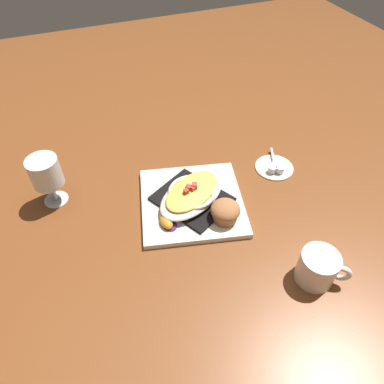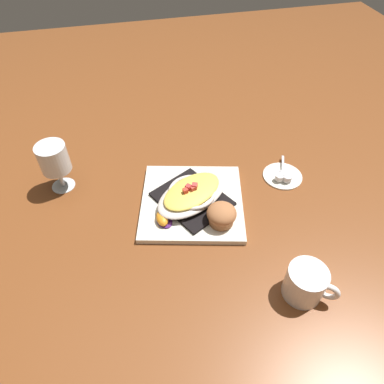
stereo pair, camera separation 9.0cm
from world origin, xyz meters
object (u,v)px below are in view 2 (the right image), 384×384
object	(u,v)px
muffin	(222,215)
orange_garnish	(163,219)
stemmed_glass	(54,160)
creamer_cup_0	(279,177)
creamer_saucer	(283,175)
coffee_mug	(305,284)
gratin_dish	(192,193)
creamer_cup_1	(287,178)
square_plate	(192,202)
spoon	(283,172)

from	to	relation	value
muffin	orange_garnish	size ratio (longest dim) A/B	1.28
stemmed_glass	creamer_cup_0	size ratio (longest dim) A/B	5.84
creamer_saucer	creamer_cup_0	xyz separation A→B (m)	(0.02, 0.02, 0.01)
orange_garnish	coffee_mug	xyz separation A→B (m)	(-0.26, 0.25, 0.01)
creamer_saucer	coffee_mug	bearing A→B (deg)	73.16
gratin_dish	muffin	world-z (taller)	gratin_dish
coffee_mug	creamer_saucer	bearing A→B (deg)	-106.84
muffin	stemmed_glass	size ratio (longest dim) A/B	0.52
creamer_cup_1	creamer_saucer	bearing A→B (deg)	-87.02
coffee_mug	creamer_cup_0	xyz separation A→B (m)	(-0.09, -0.33, -0.02)
coffee_mug	creamer_saucer	size ratio (longest dim) A/B	0.91
square_plate	stemmed_glass	xyz separation A→B (m)	(0.33, -0.15, 0.09)
creamer_saucer	orange_garnish	bearing A→B (deg)	15.05
stemmed_glass	square_plate	bearing A→B (deg)	156.27
square_plate	coffee_mug	world-z (taller)	coffee_mug
orange_garnish	spoon	size ratio (longest dim) A/B	0.62
square_plate	gratin_dish	world-z (taller)	gratin_dish
spoon	creamer_cup_1	world-z (taller)	creamer_cup_1
muffin	stemmed_glass	distance (m)	0.46
creamer_cup_0	gratin_dish	bearing A→B (deg)	5.99
creamer_cup_1	stemmed_glass	bearing A→B (deg)	-11.85
gratin_dish	stemmed_glass	xyz separation A→B (m)	(0.33, -0.15, 0.05)
creamer_cup_1	coffee_mug	bearing A→B (deg)	71.73
gratin_dish	stemmed_glass	distance (m)	0.37
orange_garnish	coffee_mug	size ratio (longest dim) A/B	0.56
spoon	gratin_dish	bearing A→B (deg)	10.05
muffin	creamer_cup_1	xyz separation A→B (m)	(-0.22, -0.11, -0.03)
muffin	spoon	distance (m)	0.27
gratin_dish	creamer_cup_0	distance (m)	0.26
gratin_dish	coffee_mug	world-z (taller)	coffee_mug
square_plate	coffee_mug	distance (m)	0.35
gratin_dish	muffin	xyz separation A→B (m)	(-0.05, 0.09, 0.00)
muffin	spoon	world-z (taller)	muffin
coffee_mug	creamer_cup_0	world-z (taller)	coffee_mug
muffin	creamer_cup_0	bearing A→B (deg)	-150.63
muffin	stemmed_glass	bearing A→B (deg)	-31.24
square_plate	spoon	xyz separation A→B (m)	(-0.28, -0.05, 0.01)
spoon	creamer_cup_0	xyz separation A→B (m)	(0.02, 0.02, 0.00)
creamer_saucer	square_plate	bearing A→B (deg)	8.96
muffin	stemmed_glass	xyz separation A→B (m)	(0.39, -0.23, 0.05)
stemmed_glass	creamer_saucer	world-z (taller)	stemmed_glass
orange_garnish	coffee_mug	distance (m)	0.36
square_plate	stemmed_glass	world-z (taller)	stemmed_glass
gratin_dish	creamer_cup_1	distance (m)	0.28
gratin_dish	creamer_cup_0	world-z (taller)	gratin_dish
gratin_dish	creamer_cup_0	bearing A→B (deg)	-174.01
orange_garnish	coffee_mug	world-z (taller)	coffee_mug
creamer_saucer	creamer_cup_0	bearing A→B (deg)	41.41
creamer_cup_0	creamer_cup_1	bearing A→B (deg)	157.19
creamer_cup_0	spoon	bearing A→B (deg)	-133.47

